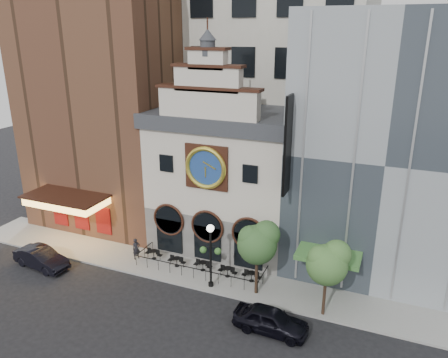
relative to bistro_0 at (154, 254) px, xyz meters
name	(u,v)px	position (x,y,z in m)	size (l,w,h in m)	color
ground	(187,288)	(4.52, -2.70, -0.61)	(120.00, 120.00, 0.00)	black
sidewalk	(201,271)	(4.52, -0.20, -0.54)	(44.00, 5.00, 0.15)	gray
clock_building	(225,175)	(4.52, 5.13, 6.07)	(12.60, 8.78, 18.65)	#605E5B
theater_building	(111,95)	(-8.48, 7.26, 11.99)	(14.00, 15.60, 25.00)	brown
retail_building	(389,145)	(17.51, 7.29, 9.53)	(14.00, 14.40, 20.00)	gray
office_tower	(271,16)	(4.52, 17.30, 19.39)	(20.00, 16.00, 40.00)	beige
cafe_railing	(201,265)	(4.52, -0.20, -0.01)	(10.60, 2.60, 0.90)	black
bistro_0	(154,254)	(0.00, 0.00, 0.00)	(1.58, 0.68, 0.90)	black
bistro_1	(177,261)	(2.41, -0.34, 0.00)	(1.58, 0.68, 0.90)	black
bistro_2	(203,265)	(4.69, -0.13, 0.00)	(1.58, 0.68, 0.90)	black
bistro_3	(228,271)	(6.90, -0.22, 0.00)	(1.58, 0.68, 0.90)	black
bistro_4	(252,276)	(8.88, -0.14, 0.00)	(1.58, 0.68, 0.90)	black
car_right	(271,320)	(11.92, -5.10, 0.23)	(1.99, 4.96, 1.69)	black
car_left	(41,258)	(-8.01, -4.52, 0.22)	(1.76, 5.05, 1.67)	black
pedestrian	(136,249)	(-1.36, -0.54, 0.47)	(0.68, 0.45, 1.86)	black
lamppost	(211,249)	(6.22, -1.94, 2.70)	(1.62, 0.73, 5.12)	black
tree_left	(258,242)	(9.75, -1.45, 3.77)	(3.00, 2.89, 5.77)	#382619
tree_right	(328,262)	(14.83, -2.13, 3.60)	(2.88, 2.77, 5.55)	#382619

